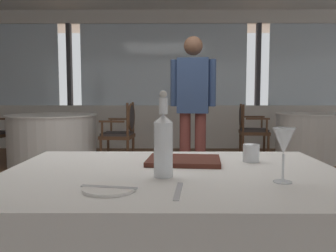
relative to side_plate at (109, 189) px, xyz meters
The scene contains 14 objects.
ground_plane 1.81m from the side_plate, 87.68° to the left, with size 15.20×15.20×0.00m, color brown.
window_wall_far 5.88m from the side_plate, 89.35° to the left, with size 11.69×0.14×2.69m.
side_plate is the anchor object (origin of this frame).
butter_knife 0.01m from the side_plate, ahead, with size 0.19×0.02×0.00m, color silver.
dinner_fork 0.22m from the side_plate, ahead, with size 0.20×0.02×0.00m, color silver.
water_bottle 0.28m from the side_plate, 48.12° to the left, with size 0.07×0.07×0.32m.
wine_glass 0.61m from the side_plate, 10.13° to the left, with size 0.08×0.08×0.19m.
water_tumbler 0.74m from the side_plate, 40.69° to the left, with size 0.07×0.07×0.08m, color white.
menu_book 0.52m from the side_plate, 60.67° to the left, with size 0.32×0.24×0.02m, color #512319.
background_table_0 4.56m from the side_plate, 110.73° to the left, with size 1.35×1.35×0.76m.
dining_chair_0_1 4.18m from the side_plate, 97.04° to the left, with size 0.51×0.57×0.95m.
background_table_1 5.21m from the side_plate, 61.72° to the left, with size 1.10×1.10×0.76m.
dining_chair_1_1 4.91m from the side_plate, 72.23° to the left, with size 0.51×0.57×0.91m.
diner_person_1 3.07m from the side_plate, 81.32° to the left, with size 0.53×0.25×1.73m.
Camera 1 is at (0.13, -2.73, 1.07)m, focal length 37.62 mm.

